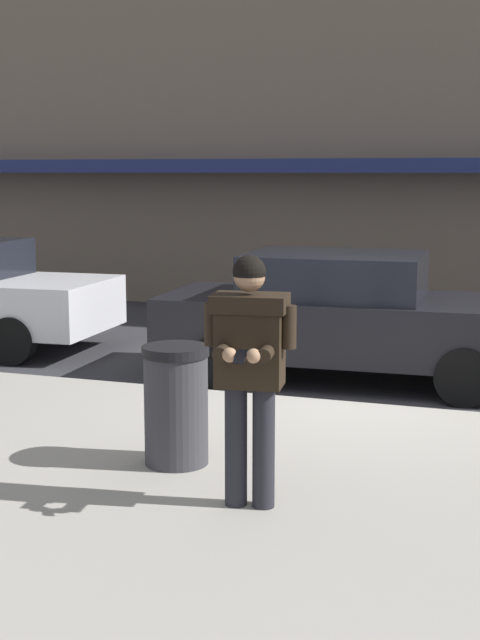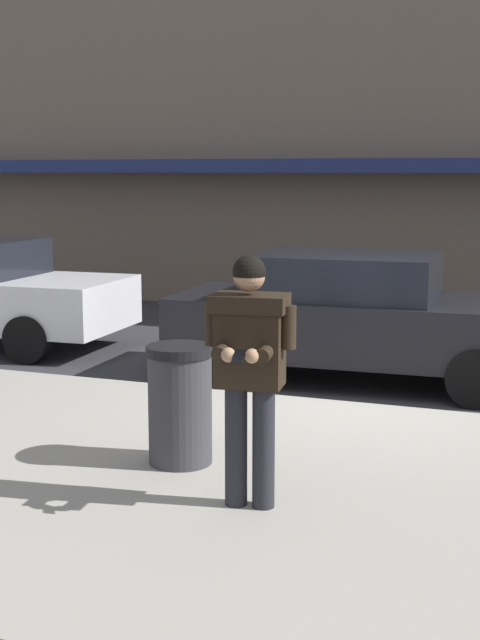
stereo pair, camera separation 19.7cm
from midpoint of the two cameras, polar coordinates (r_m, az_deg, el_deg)
The scene contains 6 objects.
ground_plane at distance 9.59m, azimuth 6.76°, elevation -5.72°, with size 80.00×80.00×0.00m, color #333338.
sidewalk at distance 6.73m, azimuth 10.08°, elevation -11.88°, with size 32.00×5.30×0.14m, color #A8A399.
curb_paint_line at distance 9.49m, azimuth 12.77°, elevation -6.04°, with size 28.00×0.12×0.01m, color silver.
parked_sedan_mid at distance 10.77m, azimuth 6.29°, elevation 0.28°, with size 4.57×2.08×1.54m.
man_texting_on_phone at distance 6.19m, azimuth -0.29°, elevation -2.20°, with size 0.65×0.61×1.81m.
trash_bin at distance 7.29m, azimuth -4.89°, elevation -5.42°, with size 0.55×0.55×0.98m.
Camera 1 is at (1.80, -9.09, 2.51)m, focal length 50.00 mm.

